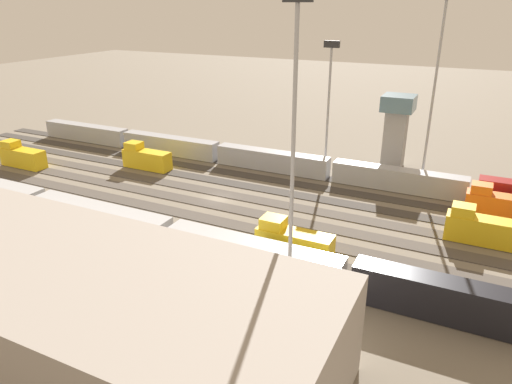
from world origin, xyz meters
name	(u,v)px	position (x,y,z in m)	size (l,w,h in m)	color
ground_plane	(217,199)	(0.00, 0.00, 0.00)	(400.00, 400.00, 0.00)	#756B5B
track_bed_0	(261,168)	(0.00, -17.50, 0.06)	(140.00, 2.80, 0.12)	#3D3833
track_bed_1	(250,176)	(0.00, -12.50, 0.06)	(140.00, 2.80, 0.12)	#3D3833
track_bed_2	(238,184)	(0.00, -7.50, 0.06)	(140.00, 2.80, 0.12)	#3D3833
track_bed_3	(224,194)	(0.00, -2.50, 0.06)	(140.00, 2.80, 0.12)	#4C443D
track_bed_4	(209,204)	(0.00, 2.50, 0.06)	(140.00, 2.80, 0.12)	#4C443D
track_bed_5	(192,216)	(0.00, 7.50, 0.06)	(140.00, 2.80, 0.12)	#4C443D
track_bed_6	(173,228)	(0.00, 12.50, 0.06)	(140.00, 2.80, 0.12)	#4C443D
track_bed_7	(152,243)	(0.00, 17.50, 0.06)	(140.00, 2.80, 0.12)	#4C443D
train_on_track_3	(482,229)	(-40.53, -2.50, 2.16)	(10.00, 3.00, 5.00)	gold
train_on_track_7	(158,231)	(-1.14, 17.50, 2.09)	(90.60, 3.06, 4.40)	black
train_on_track_4	(22,156)	(43.62, 2.50, 2.16)	(10.00, 3.00, 5.00)	gold
train_on_track_0	(266,159)	(-0.92, -17.50, 2.08)	(114.80, 3.00, 4.40)	maroon
train_on_track_2	(146,158)	(20.59, -7.50, 2.16)	(10.00, 3.00, 5.00)	gold
train_on_track_1	(499,205)	(-42.46, -12.50, 2.16)	(10.00, 3.00, 5.00)	#D85914
train_on_track_6	(292,242)	(-18.70, 12.50, 2.16)	(10.00, 3.00, 5.00)	gold
light_mast_0	(437,72)	(-30.06, -21.16, 20.18)	(2.80, 0.70, 32.47)	#9EA0A5
light_mast_1	(294,120)	(-21.22, 19.69, 19.94)	(2.80, 0.70, 32.03)	#9EA0A5
light_mast_2	(329,90)	(-12.01, -21.09, 15.88)	(2.80, 0.70, 24.56)	#9EA0A5
maintenance_shed	(57,302)	(-5.30, 37.98, 4.95)	(52.95, 18.59, 9.90)	#9E9389
control_tower	(396,126)	(-23.12, -30.38, 8.35)	(6.00, 6.00, 14.34)	gray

